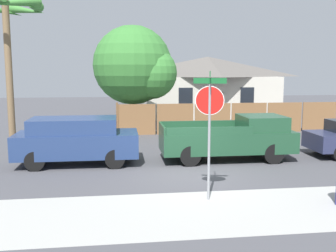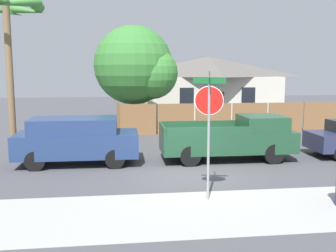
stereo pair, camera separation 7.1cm
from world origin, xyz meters
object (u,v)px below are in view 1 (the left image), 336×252
Objects in this scene: house at (207,85)px; stop_sign at (210,113)px; palm_tree at (6,19)px; orange_pickup at (232,138)px; red_suv at (77,139)px; oak_tree at (137,67)px.

stop_sign is (-4.63, -19.96, 0.03)m from house.
stop_sign is at bearing -103.07° from house.
palm_tree is 1.24× the size of orange_pickup.
house is 17.61m from red_suv.
palm_tree is 10.17m from stop_sign.
orange_pickup is (6.00, -0.00, -0.09)m from red_suv.
house is at bearing 90.83° from stop_sign.
house is 3.07× the size of stop_sign.
orange_pickup is 5.30m from stop_sign.
orange_pickup is at bearing 80.27° from stop_sign.
house is at bearing 61.14° from red_suv.
red_suv is (2.85, -2.18, -4.61)m from palm_tree.
oak_tree is at bearing -128.16° from house.
palm_tree is at bearing 148.85° from stop_sign.
palm_tree reaches higher than house.
oak_tree reaches higher than red_suv.
red_suv is at bearing -119.34° from house.
palm_tree is (-11.46, -13.12, 3.20)m from house.
orange_pickup is (-2.60, -15.31, -1.49)m from house.
stop_sign is at bearing -113.16° from orange_pickup.
palm_tree reaches higher than stop_sign.
oak_tree is (-5.91, -7.53, 1.35)m from house.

